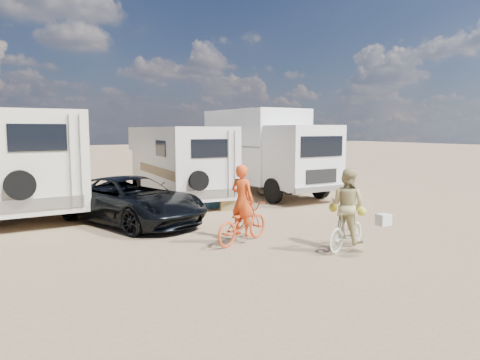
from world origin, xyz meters
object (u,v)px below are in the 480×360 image
box_truck (268,152)px  bike_man (242,223)px  rv_left (20,161)px  cooler (212,201)px  crate (227,204)px  dark_suv (132,200)px  bike_woman (347,230)px  rv_main (177,163)px  rider_man (242,208)px  bike_parked (276,185)px  rider_woman (347,213)px

box_truck → bike_man: (-4.90, -6.46, -1.28)m
rv_left → cooler: (5.74, -3.06, -1.40)m
cooler → crate: bearing=-64.6°
dark_suv → bike_man: bearing=-85.2°
rv_left → bike_woman: bearing=-60.5°
rv_main → bike_woman: size_ratio=4.63×
rv_main → dark_suv: size_ratio=1.42×
crate → rider_man: bearing=-112.9°
bike_man → bike_woman: 2.43m
rv_main → bike_parked: bearing=-12.3°
bike_parked → cooler: size_ratio=3.02×
rider_man → bike_woman: bearing=-157.8°
dark_suv → rider_woman: 6.22m
bike_man → rider_man: (0.00, 0.00, 0.37)m
rider_man → box_truck: bearing=-60.4°
rv_main → rider_woman: (0.53, -8.92, -0.57)m
dark_suv → bike_parked: 7.21m
rv_main → rider_woman: size_ratio=4.15×
rider_woman → bike_man: bearing=25.8°
bike_man → rider_woman: 2.45m
dark_suv → bike_woman: (3.40, -5.20, -0.23)m
rider_woman → bike_parked: 8.49m
rv_left → rider_woman: bearing=-60.5°
bike_man → crate: bearing=-46.1°
rv_main → rv_left: rv_left is taller
rv_main → crate: size_ratio=14.96×
bike_man → box_truck: bearing=-60.4°
rv_left → rider_man: size_ratio=5.01×
rider_man → crate: 4.51m
rv_left → rider_man: (4.28, -7.77, -0.77)m
rv_main → bike_parked: 4.13m
rv_left → bike_woman: size_ratio=5.74×
rv_main → cooler: 2.78m
box_truck → crate: box_truck is taller
rv_left → bike_parked: (9.34, -1.67, -1.18)m
crate → dark_suv: bearing=-169.8°
bike_woman → rider_woman: 0.38m
rider_woman → bike_parked: rider_woman is taller
bike_man → rider_man: bearing=-23.2°
box_truck → rider_woman: (-3.18, -8.17, -0.93)m
bike_man → cooler: bearing=-40.4°
bike_woman → dark_suv: bearing=13.5°
box_truck → rider_woman: size_ratio=3.96×
rv_left → bike_man: rv_left is taller
rider_woman → rv_left: bearing=12.8°
box_truck → bike_man: 8.21m
rv_main → rv_left: size_ratio=0.81×
rider_woman → crate: (0.01, 5.81, -0.64)m
box_truck → crate: size_ratio=14.29×
bike_man → bike_parked: bearing=-62.9°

